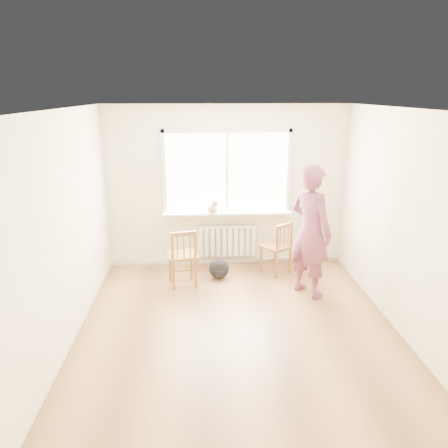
{
  "coord_description": "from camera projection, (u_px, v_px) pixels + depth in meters",
  "views": [
    {
      "loc": [
        -0.45,
        -4.9,
        2.88
      ],
      "look_at": [
        -0.11,
        1.2,
        1.02
      ],
      "focal_mm": 35.0,
      "sensor_mm": 36.0,
      "label": 1
    }
  ],
  "objects": [
    {
      "name": "person",
      "position": [
        311.0,
        231.0,
        6.24
      ],
      "size": [
        0.78,
        0.84,
        1.93
      ],
      "primitive_type": "imported",
      "rotation": [
        0.0,
        0.0,
        2.17
      ],
      "color": "#AC3952",
      "rests_on": "floor"
    },
    {
      "name": "chair_right",
      "position": [
        278.0,
        248.0,
        7.07
      ],
      "size": [
        0.6,
        0.6,
        0.89
      ],
      "rotation": [
        0.0,
        0.0,
        3.79
      ],
      "color": "#9C692D",
      "rests_on": "floor"
    },
    {
      "name": "chair_left",
      "position": [
        183.0,
        258.0,
        6.63
      ],
      "size": [
        0.53,
        0.51,
        0.91
      ],
      "rotation": [
        0.0,
        0.0,
        3.35
      ],
      "color": "#9C692D",
      "rests_on": "floor"
    },
    {
      "name": "baseboard",
      "position": [
        227.0,
        260.0,
        7.66
      ],
      "size": [
        4.0,
        0.03,
        0.08
      ],
      "primitive_type": "cube",
      "color": "beige",
      "rests_on": "ground"
    },
    {
      "name": "cat",
      "position": [
        213.0,
        206.0,
        7.18
      ],
      "size": [
        0.28,
        0.42,
        0.29
      ],
      "rotation": [
        0.0,
        0.0,
        0.34
      ],
      "color": "beige",
      "rests_on": "windowsill"
    },
    {
      "name": "floor",
      "position": [
        238.0,
        328.0,
        5.54
      ],
      "size": [
        4.5,
        4.5,
        0.0
      ],
      "primitive_type": "plane",
      "color": "#9D6B40",
      "rests_on": "ground"
    },
    {
      "name": "back_wall",
      "position": [
        227.0,
        187.0,
        7.3
      ],
      "size": [
        4.0,
        0.01,
        2.7
      ],
      "primitive_type": "cube",
      "color": "#F0E5C0",
      "rests_on": "ground"
    },
    {
      "name": "heating_pipe",
      "position": [
        298.0,
        258.0,
        7.68
      ],
      "size": [
        1.4,
        0.04,
        0.04
      ],
      "primitive_type": "cylinder",
      "rotation": [
        0.0,
        1.57,
        0.0
      ],
      "color": "silver",
      "rests_on": "back_wall"
    },
    {
      "name": "radiator",
      "position": [
        227.0,
        240.0,
        7.47
      ],
      "size": [
        1.0,
        0.12,
        0.55
      ],
      "color": "white",
      "rests_on": "back_wall"
    },
    {
      "name": "windowsill",
      "position": [
        227.0,
        213.0,
        7.31
      ],
      "size": [
        2.15,
        0.22,
        0.04
      ],
      "primitive_type": "cube",
      "color": "white",
      "rests_on": "back_wall"
    },
    {
      "name": "window",
      "position": [
        227.0,
        169.0,
        7.18
      ],
      "size": [
        2.12,
        0.05,
        1.42
      ],
      "color": "white",
      "rests_on": "back_wall"
    },
    {
      "name": "ceiling",
      "position": [
        240.0,
        109.0,
        4.76
      ],
      "size": [
        4.5,
        4.5,
        0.0
      ],
      "primitive_type": "plane",
      "rotation": [
        3.14,
        0.0,
        0.0
      ],
      "color": "white",
      "rests_on": "back_wall"
    },
    {
      "name": "backpack",
      "position": [
        219.0,
        269.0,
        6.99
      ],
      "size": [
        0.37,
        0.31,
        0.32
      ],
      "primitive_type": "ellipsoid",
      "rotation": [
        0.0,
        0.0,
        0.23
      ],
      "color": "black",
      "rests_on": "floor"
    }
  ]
}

